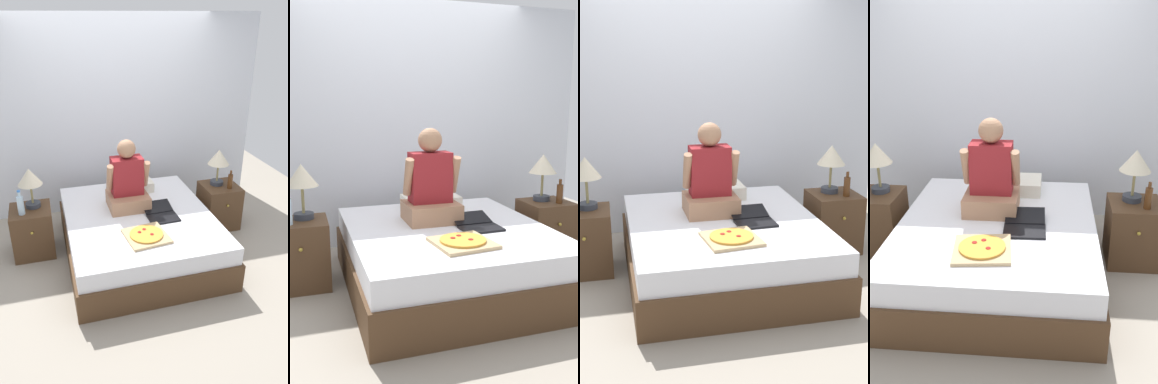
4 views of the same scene
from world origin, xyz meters
The scene contains 12 objects.
ground_plane centered at (0.00, 0.00, 0.00)m, with size 5.91×5.91×0.00m, color #9E9384.
wall_back centered at (0.00, 1.29, 1.25)m, with size 3.91×0.12×2.50m, color silver.
bed centered at (0.00, 0.00, 0.24)m, with size 1.60×1.86×0.49m.
nightstand_left centered at (-1.14, 0.34, 0.28)m, with size 0.44×0.47×0.55m.
lamp_on_left_nightstand centered at (-1.10, 0.39, 0.88)m, with size 0.26×0.26×0.45m.
nightstand_right centered at (1.14, 0.34, 0.28)m, with size 0.44×0.47×0.55m.
lamp_on_right_nightstand centered at (1.11, 0.39, 0.88)m, with size 0.26×0.26×0.45m.
beer_bottle centered at (1.21, 0.24, 0.65)m, with size 0.06×0.06×0.23m.
pillow centered at (0.07, 0.65, 0.55)m, with size 0.52×0.34×0.12m, color silver.
person_seated centered at (-0.07, 0.22, 0.78)m, with size 0.47×0.40×0.78m.
laptop centered at (0.23, -0.10, 0.52)m, with size 0.33×0.43×0.07m.
pizza_box centered at (-0.05, -0.46, 0.51)m, with size 0.44×0.44×0.05m.
Camera 2 is at (-1.12, -3.13, 1.46)m, focal length 40.00 mm.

